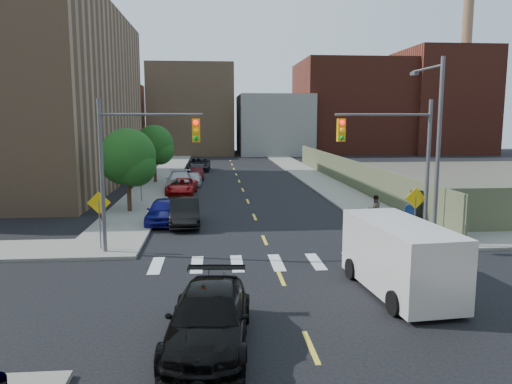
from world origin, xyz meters
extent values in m
plane|color=black|center=(0.00, 0.00, 0.00)|extent=(160.00, 160.00, 0.00)
cube|color=gray|center=(-7.75, 41.50, 0.07)|extent=(3.50, 73.00, 0.15)
cube|color=gray|center=(7.75, 41.50, 0.07)|extent=(3.50, 73.00, 0.15)
cube|color=#596245|center=(9.60, 28.00, 1.25)|extent=(0.12, 44.00, 2.50)
cube|color=#592319|center=(-22.00, 70.00, 6.00)|extent=(14.00, 18.00, 12.00)
cube|color=#8C6B4C|center=(-6.00, 72.00, 7.50)|extent=(14.00, 16.00, 15.00)
cube|color=gray|center=(8.00, 70.00, 5.00)|extent=(12.00, 16.00, 10.00)
cube|color=#592319|center=(22.00, 72.00, 8.00)|extent=(18.00, 18.00, 16.00)
cube|color=#592319|center=(38.00, 70.00, 9.00)|extent=(14.00, 16.00, 18.00)
cylinder|color=#8C6B4C|center=(42.00, 70.00, 14.00)|extent=(1.80, 1.80, 28.00)
cylinder|color=#59595E|center=(-7.50, 6.00, 3.50)|extent=(0.18, 0.18, 7.00)
cylinder|color=#59595E|center=(-5.25, 6.00, 6.30)|extent=(4.50, 0.12, 0.12)
cube|color=#E5A50C|center=(-3.30, 6.00, 5.60)|extent=(0.35, 0.30, 1.05)
cylinder|color=#59595E|center=(7.50, 6.00, 3.50)|extent=(0.18, 0.18, 7.00)
cylinder|color=#59595E|center=(5.25, 6.00, 6.30)|extent=(4.50, 0.12, 0.12)
cube|color=#E5A50C|center=(3.30, 6.00, 5.60)|extent=(0.35, 0.30, 1.05)
cylinder|color=#59595E|center=(8.20, 6.50, 4.50)|extent=(0.20, 0.20, 9.00)
cylinder|color=#59595E|center=(8.20, 8.20, 8.60)|extent=(0.12, 3.50, 0.12)
cube|color=#59595E|center=(8.20, 9.80, 8.50)|extent=(0.25, 0.60, 0.18)
cylinder|color=#59595E|center=(-7.80, 6.50, 1.20)|extent=(0.06, 0.06, 2.40)
cube|color=yellow|center=(-7.80, 6.50, 2.30)|extent=(1.06, 0.04, 1.06)
cylinder|color=#59595E|center=(7.20, 6.50, 1.20)|extent=(0.06, 0.06, 2.40)
cube|color=yellow|center=(7.20, 6.50, 2.30)|extent=(1.06, 0.04, 1.06)
cylinder|color=#59595E|center=(-7.80, 20.00, 1.20)|extent=(0.06, 0.06, 2.40)
cube|color=yellow|center=(-7.80, 20.00, 2.30)|extent=(1.06, 0.04, 1.06)
cylinder|color=#332114|center=(-8.00, 16.00, 1.32)|extent=(0.28, 0.28, 2.64)
sphere|color=#144715|center=(-8.00, 16.00, 3.72)|extent=(3.60, 3.60, 3.60)
sphere|color=#144715|center=(-7.50, 15.70, 3.12)|extent=(2.64, 2.64, 2.64)
sphere|color=#144715|center=(-8.40, 16.40, 3.30)|extent=(2.88, 2.88, 2.88)
cylinder|color=#332114|center=(-8.00, 31.00, 1.32)|extent=(0.28, 0.28, 2.64)
sphere|color=#144715|center=(-8.00, 31.00, 3.72)|extent=(3.60, 3.60, 3.60)
sphere|color=#144715|center=(-7.50, 30.70, 3.12)|extent=(2.64, 2.64, 2.64)
sphere|color=#144715|center=(-8.40, 31.40, 3.30)|extent=(2.88, 2.88, 2.88)
imported|color=navy|center=(-5.50, 12.62, 0.74)|extent=(2.00, 4.43, 1.48)
imported|color=black|center=(-4.22, 12.00, 0.78)|extent=(1.92, 4.82, 1.56)
imported|color=#AA1113|center=(-5.10, 23.76, 0.66)|extent=(2.55, 4.89, 1.31)
imported|color=#B2B4BA|center=(-5.44, 26.34, 0.79)|extent=(2.36, 5.51, 1.58)
imported|color=silver|center=(-4.38, 29.17, 0.64)|extent=(1.58, 3.77, 1.28)
imported|color=#390B0F|center=(-4.21, 33.80, 0.62)|extent=(1.58, 3.84, 1.24)
imported|color=black|center=(-4.20, 42.11, 0.78)|extent=(2.76, 5.67, 1.55)
imported|color=black|center=(-2.74, -3.65, 0.78)|extent=(2.67, 5.52, 1.55)
cube|color=silver|center=(3.92, -0.09, 1.35)|extent=(2.68, 5.79, 2.37)
cube|color=black|center=(3.72, 2.06, 1.67)|extent=(2.11, 1.48, 0.97)
cylinder|color=black|center=(2.73, 1.64, 0.38)|extent=(0.38, 0.84, 0.82)
cylinder|color=black|center=(4.77, 1.83, 0.38)|extent=(0.38, 0.84, 0.82)
cylinder|color=black|center=(3.07, -2.01, 0.38)|extent=(0.38, 0.84, 0.82)
cylinder|color=black|center=(5.11, -1.82, 0.38)|extent=(0.38, 0.84, 0.82)
cube|color=navy|center=(8.24, 9.75, 0.65)|extent=(0.62, 0.53, 1.00)
cylinder|color=navy|center=(8.24, 9.75, 1.17)|extent=(0.56, 0.38, 0.51)
cube|color=black|center=(9.18, 11.09, 1.07)|extent=(0.66, 0.60, 1.85)
imported|color=gray|center=(-8.77, 11.73, 0.93)|extent=(0.53, 0.66, 1.57)
imported|color=gray|center=(6.69, 10.96, 0.96)|extent=(0.82, 0.66, 1.61)
camera|label=1|loc=(-2.59, -16.54, 6.14)|focal=35.00mm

